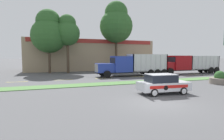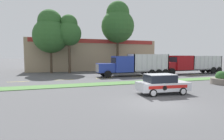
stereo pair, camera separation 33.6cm
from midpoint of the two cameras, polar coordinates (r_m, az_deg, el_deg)
name	(u,v)px [view 1 (the left image)]	position (r m, az deg, el deg)	size (l,w,h in m)	color
ground_plane	(157,103)	(11.90, 13.63, -10.42)	(600.00, 600.00, 0.00)	#515154
grass_verge	(113,83)	(19.55, -0.33, -4.41)	(120.00, 2.18, 0.06)	#517F42
centre_line_2	(17,82)	(23.88, -28.91, -3.42)	(2.40, 0.14, 0.01)	yellow
centre_line_3	(64,80)	(23.58, -15.85, -3.13)	(2.40, 0.14, 0.01)	yellow
centre_line_4	(104,78)	(24.51, -3.13, -2.69)	(2.40, 0.14, 0.01)	yellow
centre_line_5	(138,77)	(26.52, 8.15, -2.19)	(2.40, 0.14, 0.01)	yellow
centre_line_6	(168,75)	(29.40, 17.53, -1.71)	(2.40, 0.14, 0.01)	yellow
centre_line_7	(194,74)	(32.92, 25.06, -1.28)	(2.40, 0.14, 0.01)	yellow
dump_truck_lead	(127,66)	(27.09, 4.54, 1.36)	(11.45, 2.78, 3.40)	black
dump_truck_trail	(184,64)	(33.21, 22.17, 1.72)	(11.86, 2.63, 3.20)	black
rally_car	(163,84)	(14.78, 15.54, -4.31)	(4.24, 2.13, 1.65)	silver
stone_planter	(220,79)	(22.80, 31.36, -2.57)	(2.10, 2.10, 1.44)	slate
store_building_backdrop	(89,55)	(42.75, -7.65, 4.77)	(27.70, 12.10, 6.68)	#9E896B
tree_behind_left	(49,32)	(34.22, -20.24, 11.52)	(6.25, 6.25, 11.49)	#473828
tree_behind_centre	(67,31)	(33.58, -14.64, 12.23)	(4.51, 4.51, 10.66)	#473828
tree_behind_right	(116,23)	(37.81, 1.11, 15.07)	(6.87, 6.87, 14.51)	#473828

